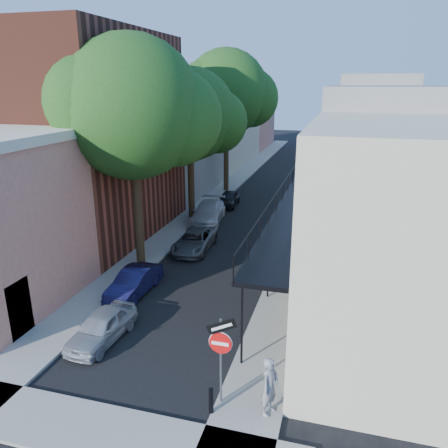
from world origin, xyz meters
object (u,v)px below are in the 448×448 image
Objects in this scene: parked_car_b at (134,282)px; sign_post at (221,346)px; bollard at (211,401)px; parked_car_e at (229,199)px; pedestrian at (270,386)px; parked_car_c at (194,241)px; parked_car_a at (102,327)px; parked_car_d at (208,212)px; oak_near at (142,111)px; oak_mid at (196,116)px; oak_far at (232,94)px.

sign_post is at bearing -42.96° from parked_car_b.
sign_post is 8.36m from parked_car_b.
sign_post is 1.60m from bollard.
parked_car_e is 22.50m from pedestrian.
parked_car_b is 0.88× the size of parked_car_c.
sign_post is at bearing -18.80° from parked_car_a.
parked_car_a is 14.89m from parked_car_d.
sign_post is 0.89× the size of parked_car_e.
parked_car_d is at bearing 44.62° from pedestrian.
oak_near is at bearing 104.13° from parked_car_a.
oak_mid reaches higher than bollard.
oak_far is (-6.35, 26.77, 7.74)m from bollard.
parked_car_d is at bearing 107.76° from bollard.
parked_car_b is at bearing 131.38° from bollard.
sign_post is 3.74× the size of bollard.
parked_car_b reaches higher than parked_car_e.
oak_far is (0.01, 17.01, 0.38)m from oak_near.
sign_post is 1.67× the size of pedestrian.
oak_far is 21.82m from parked_car_b.
parked_car_c is at bearing -83.78° from oak_far.
oak_far is at bearing 87.89° from parked_car_d.
pedestrian reaches higher than parked_car_d.
bollard is 22.48m from parked_car_e.
oak_far is 12.00m from parked_car_d.
oak_far is at bearing 89.96° from oak_near.
oak_far reaches higher than parked_car_b.
oak_far is 25.39m from parked_car_a.
sign_post is 0.25× the size of oak_far.
sign_post is 0.63× the size of parked_car_d.
parked_car_a is (1.34, -7.16, -7.31)m from oak_near.
oak_far reaches higher than parked_car_d.
parked_car_d reaches higher than parked_car_c.
sign_post reaches higher than bollard.
sign_post is 22.11m from parked_car_e.
parked_car_c is at bearing 91.98° from parked_car_a.
oak_mid is 6.42m from parked_car_d.
sign_post is 12.77m from oak_near.
oak_mid is 2.54× the size of parked_car_c.
pedestrian is (1.44, -0.04, -1.02)m from sign_post.
parked_car_b is at bearing -100.27° from parked_car_c.
parked_car_b is 11.13m from parked_car_d.
bollard is 28.58m from oak_far.
oak_mid is (-0.05, 7.97, -0.82)m from oak_near.
oak_far is 3.54× the size of parked_car_a.
parked_car_d is (-0.57, 14.88, 0.12)m from parked_car_a.
oak_mid is at bearing 96.80° from parked_car_b.
parked_car_e is at bearing 103.70° from bollard.
sign_post reaches higher than pedestrian.
bollard is at bearing -70.86° from parked_car_c.
bollard is 1.73m from pedestrian.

